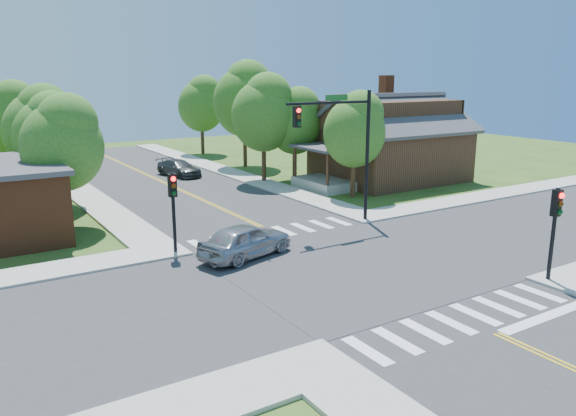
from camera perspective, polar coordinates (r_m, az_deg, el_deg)
ground at (r=24.22m, az=6.17°, el=-6.00°), size 100.00×100.00×0.00m
road_ns at (r=24.22m, az=6.17°, el=-5.96°), size 10.00×90.00×0.04m
road_ew at (r=24.21m, az=6.17°, el=-5.95°), size 90.00×10.00×0.04m
intersection_patch at (r=24.22m, az=6.17°, el=-6.00°), size 10.20×10.20×0.06m
sidewalk_ne at (r=45.85m, az=9.42°, el=3.31°), size 40.00×40.00×0.14m
crosswalk_north at (r=29.07m, az=-1.44°, el=-2.49°), size 8.85×2.00×0.01m
crosswalk_south at (r=20.10m, az=17.39°, el=-10.65°), size 8.85×2.00×0.01m
centerline at (r=24.21m, az=6.17°, el=-5.90°), size 0.30×90.00×0.01m
stop_bar at (r=21.26m, az=24.76°, el=-10.09°), size 4.60×0.45×0.09m
signal_mast_ne at (r=29.82m, az=5.64°, el=7.28°), size 5.30×0.42×7.20m
signal_pole_se at (r=23.96m, az=25.53°, el=-0.85°), size 0.34×0.42×3.80m
signal_pole_nw at (r=25.52m, az=-11.59°, el=1.02°), size 0.34×0.42×3.80m
house_ne at (r=43.75m, az=10.27°, el=7.10°), size 13.05×8.80×7.11m
tree_e_a at (r=37.15m, az=6.92°, el=8.10°), size 4.14×3.94×7.04m
tree_e_b at (r=42.89m, az=0.82°, el=9.00°), size 4.20×3.99×7.14m
tree_e_c at (r=49.51m, az=-4.36°, el=11.18°), size 5.44×5.17×9.25m
tree_e_d at (r=58.12m, az=-8.71°, el=10.56°), size 4.68×4.44×7.95m
tree_w_a at (r=31.44m, az=-21.83°, el=6.37°), size 4.20×3.99×7.13m
tree_w_b at (r=37.87m, az=-23.74°, el=7.64°), size 4.42×4.20×7.51m
tree_w_c at (r=46.10m, az=-26.25°, el=8.38°), size 4.51×4.29×7.67m
tree_w_d at (r=55.56m, az=-26.63°, el=8.01°), size 3.67×3.48×6.23m
tree_house at (r=42.15m, az=-2.38°, el=9.85°), size 4.82×4.58×8.19m
tree_bldg at (r=36.74m, az=-23.00°, el=7.15°), size 4.19×3.98×7.12m
car_silver at (r=25.11m, az=-4.35°, el=-3.37°), size 4.33×5.59×1.57m
car_dgrey at (r=45.79m, az=-11.02°, el=3.96°), size 3.79×5.25×1.29m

